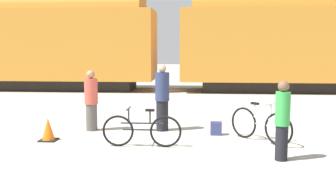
{
  "coord_description": "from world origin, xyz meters",
  "views": [
    {
      "loc": [
        1.54,
        -7.48,
        2.25
      ],
      "look_at": [
        0.83,
        1.75,
        1.1
      ],
      "focal_mm": 42.0,
      "sensor_mm": 36.0,
      "label": 1
    }
  ],
  "objects_px": {
    "freight_train": "(168,34)",
    "backpack": "(216,128)",
    "person_in_navy": "(162,98)",
    "bicycle_black": "(142,130)",
    "person_in_green": "(282,120)",
    "traffic_cone": "(48,130)",
    "person_in_red": "(91,101)",
    "bicycle_silver": "(260,125)"
  },
  "relations": [
    {
      "from": "backpack",
      "to": "bicycle_silver",
      "type": "bearing_deg",
      "value": -31.4
    },
    {
      "from": "person_in_navy",
      "to": "traffic_cone",
      "type": "height_order",
      "value": "person_in_navy"
    },
    {
      "from": "person_in_green",
      "to": "backpack",
      "type": "height_order",
      "value": "person_in_green"
    },
    {
      "from": "person_in_green",
      "to": "backpack",
      "type": "bearing_deg",
      "value": 160.6
    },
    {
      "from": "bicycle_black",
      "to": "person_in_red",
      "type": "distance_m",
      "value": 2.29
    },
    {
      "from": "traffic_cone",
      "to": "bicycle_black",
      "type": "bearing_deg",
      "value": -9.88
    },
    {
      "from": "bicycle_silver",
      "to": "person_in_red",
      "type": "distance_m",
      "value": 4.41
    },
    {
      "from": "bicycle_silver",
      "to": "traffic_cone",
      "type": "bearing_deg",
      "value": -176.66
    },
    {
      "from": "traffic_cone",
      "to": "person_in_navy",
      "type": "bearing_deg",
      "value": 26.98
    },
    {
      "from": "bicycle_black",
      "to": "traffic_cone",
      "type": "height_order",
      "value": "bicycle_black"
    },
    {
      "from": "traffic_cone",
      "to": "backpack",
      "type": "bearing_deg",
      "value": 12.75
    },
    {
      "from": "person_in_navy",
      "to": "person_in_green",
      "type": "height_order",
      "value": "person_in_navy"
    },
    {
      "from": "freight_train",
      "to": "bicycle_black",
      "type": "height_order",
      "value": "freight_train"
    },
    {
      "from": "bicycle_silver",
      "to": "backpack",
      "type": "relative_size",
      "value": 3.85
    },
    {
      "from": "freight_train",
      "to": "person_in_navy",
      "type": "bearing_deg",
      "value": -86.41
    },
    {
      "from": "person_in_red",
      "to": "traffic_cone",
      "type": "height_order",
      "value": "person_in_red"
    },
    {
      "from": "person_in_red",
      "to": "person_in_green",
      "type": "distance_m",
      "value": 5.09
    },
    {
      "from": "bicycle_black",
      "to": "freight_train",
      "type": "bearing_deg",
      "value": 91.48
    },
    {
      "from": "person_in_green",
      "to": "traffic_cone",
      "type": "relative_size",
      "value": 2.88
    },
    {
      "from": "person_in_navy",
      "to": "traffic_cone",
      "type": "distance_m",
      "value": 3.0
    },
    {
      "from": "freight_train",
      "to": "backpack",
      "type": "distance_m",
      "value": 10.44
    },
    {
      "from": "person_in_navy",
      "to": "traffic_cone",
      "type": "bearing_deg",
      "value": 166.66
    },
    {
      "from": "person_in_navy",
      "to": "bicycle_black",
      "type": "bearing_deg",
      "value": -140.26
    },
    {
      "from": "backpack",
      "to": "traffic_cone",
      "type": "height_order",
      "value": "traffic_cone"
    },
    {
      "from": "backpack",
      "to": "traffic_cone",
      "type": "distance_m",
      "value": 4.12
    },
    {
      "from": "freight_train",
      "to": "person_in_green",
      "type": "relative_size",
      "value": 37.28
    },
    {
      "from": "bicycle_black",
      "to": "traffic_cone",
      "type": "distance_m",
      "value": 2.35
    },
    {
      "from": "backpack",
      "to": "bicycle_black",
      "type": "bearing_deg",
      "value": -142.54
    },
    {
      "from": "person_in_navy",
      "to": "backpack",
      "type": "relative_size",
      "value": 5.21
    },
    {
      "from": "bicycle_silver",
      "to": "traffic_cone",
      "type": "relative_size",
      "value": 2.38
    },
    {
      "from": "freight_train",
      "to": "person_in_red",
      "type": "relative_size",
      "value": 36.69
    },
    {
      "from": "bicycle_black",
      "to": "person_in_navy",
      "type": "xyz_separation_m",
      "value": [
        0.3,
        1.73,
        0.51
      ]
    },
    {
      "from": "person_in_red",
      "to": "person_in_green",
      "type": "bearing_deg",
      "value": 97.67
    },
    {
      "from": "freight_train",
      "to": "bicycle_black",
      "type": "distance_m",
      "value": 11.48
    },
    {
      "from": "freight_train",
      "to": "person_in_green",
      "type": "xyz_separation_m",
      "value": [
        3.19,
        -12.03,
        -2.04
      ]
    },
    {
      "from": "bicycle_silver",
      "to": "backpack",
      "type": "distance_m",
      "value": 1.2
    },
    {
      "from": "backpack",
      "to": "freight_train",
      "type": "bearing_deg",
      "value": 101.44
    },
    {
      "from": "person_in_red",
      "to": "person_in_green",
      "type": "relative_size",
      "value": 1.02
    },
    {
      "from": "bicycle_silver",
      "to": "person_in_red",
      "type": "relative_size",
      "value": 0.81
    },
    {
      "from": "person_in_green",
      "to": "backpack",
      "type": "xyz_separation_m",
      "value": [
        -1.19,
        2.14,
        -0.64
      ]
    },
    {
      "from": "bicycle_black",
      "to": "person_in_green",
      "type": "xyz_separation_m",
      "value": [
        2.9,
        -0.82,
        0.44
      ]
    },
    {
      "from": "freight_train",
      "to": "traffic_cone",
      "type": "xyz_separation_m",
      "value": [
        -2.02,
        -10.8,
        -2.59
      ]
    }
  ]
}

